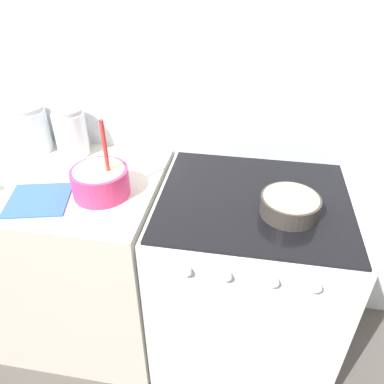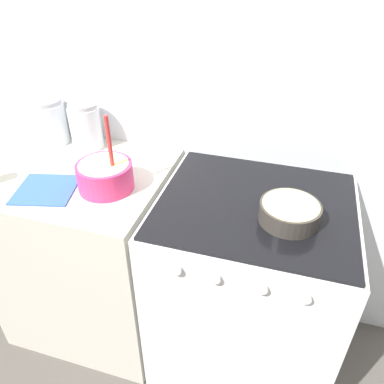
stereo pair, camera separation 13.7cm
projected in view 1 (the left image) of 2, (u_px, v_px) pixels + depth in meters
The scene contains 8 objects.
wall_back at pixel (172, 87), 1.60m from camera, with size 4.53×0.05×2.40m.
countertop_cabinet at pixel (84, 260), 1.79m from camera, with size 0.75×0.66×0.91m.
stove at pixel (245, 280), 1.68m from camera, with size 0.75×0.67×0.91m.
mixing_bowl at pixel (100, 180), 1.42m from camera, with size 0.22×0.22×0.31m.
baking_pan at pixel (290, 205), 1.33m from camera, with size 0.21×0.21×0.07m.
storage_jar_left at pixel (31, 132), 1.70m from camera, with size 0.17×0.17×0.21m.
storage_jar_middle at pixel (72, 135), 1.67m from camera, with size 0.14×0.14×0.21m.
recipe_page at pixel (39, 200), 1.42m from camera, with size 0.27×0.27×0.01m.
Camera 1 is at (0.35, -0.86, 1.73)m, focal length 35.00 mm.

